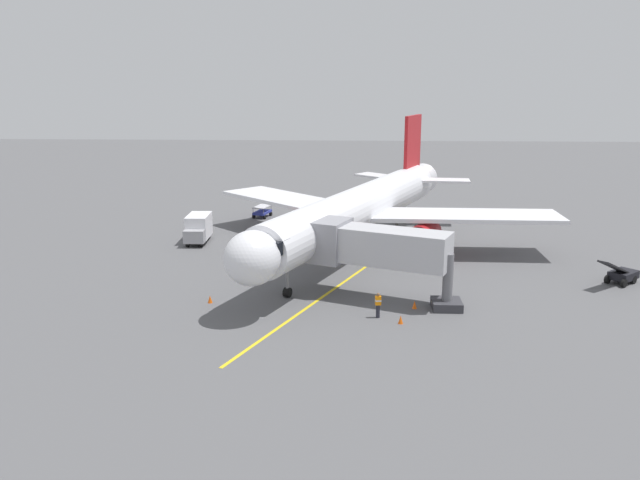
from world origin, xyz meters
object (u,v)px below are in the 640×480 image
at_px(ground_crew_marshaller, 378,305).
at_px(safety_cone_nose_right, 401,320).
at_px(airplane, 360,209).
at_px(safety_cone_wing_port, 210,299).
at_px(box_truck_starboard_side, 198,228).
at_px(safety_cone_wing_starboard, 240,277).
at_px(jet_bridge, 370,247).
at_px(baggage_cart_portside, 262,211).
at_px(safety_cone_nose_left, 415,305).
at_px(belt_loader_near_nose, 622,274).

height_order(ground_crew_marshaller, safety_cone_nose_right, ground_crew_marshaller).
xyz_separation_m(airplane, safety_cone_wing_port, (10.58, 14.25, -3.73)).
distance_m(box_truck_starboard_side, safety_cone_nose_right, 27.24).
height_order(safety_cone_nose_right, safety_cone_wing_starboard, same).
relative_size(jet_bridge, ground_crew_marshaller, 6.56).
xyz_separation_m(baggage_cart_portside, safety_cone_nose_left, (-14.51, 29.56, -0.38)).
bearing_deg(baggage_cart_portside, jet_bridge, 112.82).
height_order(safety_cone_nose_right, safety_cone_wing_port, same).
relative_size(box_truck_starboard_side, safety_cone_wing_port, 8.46).
bearing_deg(airplane, safety_cone_wing_port, 53.42).
xyz_separation_m(ground_crew_marshaller, safety_cone_nose_right, (-1.42, 1.03, -0.61)).
bearing_deg(baggage_cart_portside, safety_cone_nose_left, 116.15).
bearing_deg(safety_cone_nose_left, box_truck_starboard_side, -42.76).
xyz_separation_m(belt_loader_near_nose, baggage_cart_portside, (30.91, -23.08, -0.06)).
bearing_deg(safety_cone_wing_port, safety_cone_wing_starboard, -103.60).
height_order(baggage_cart_portside, safety_cone_nose_right, baggage_cart_portside).
bearing_deg(baggage_cart_portside, belt_loader_near_nose, 143.25).
bearing_deg(airplane, jet_bridge, 92.96).
xyz_separation_m(ground_crew_marshaller, baggage_cart_portside, (11.93, -31.41, -0.23)).
bearing_deg(safety_cone_wing_port, jet_bridge, -171.00).
height_order(jet_bridge, safety_cone_wing_port, jet_bridge).
relative_size(safety_cone_nose_right, safety_cone_wing_port, 1.00).
xyz_separation_m(baggage_cart_portside, safety_cone_nose_right, (-13.35, 32.44, -0.38)).
height_order(airplane, safety_cone_wing_port, airplane).
distance_m(box_truck_starboard_side, safety_cone_wing_starboard, 13.48).
relative_size(ground_crew_marshaller, baggage_cart_portside, 0.60).
height_order(airplane, baggage_cart_portside, airplane).
bearing_deg(safety_cone_nose_left, ground_crew_marshaller, 35.70).
distance_m(airplane, safety_cone_nose_left, 15.62).
bearing_deg(jet_bridge, safety_cone_wing_port, 9.00).
xyz_separation_m(ground_crew_marshaller, box_truck_starboard_side, (16.48, -19.47, 0.50)).
relative_size(belt_loader_near_nose, box_truck_starboard_side, 0.90).
bearing_deg(box_truck_starboard_side, ground_crew_marshaller, 130.25).
relative_size(ground_crew_marshaller, safety_cone_nose_right, 3.11).
bearing_deg(jet_bridge, safety_cone_nose_right, 109.97).
distance_m(airplane, ground_crew_marshaller, 16.90).
bearing_deg(jet_bridge, box_truck_starboard_side, -43.79).
xyz_separation_m(box_truck_starboard_side, safety_cone_wing_port, (-4.82, 17.16, -1.11)).
height_order(box_truck_starboard_side, safety_cone_nose_right, box_truck_starboard_side).
xyz_separation_m(baggage_cart_portside, safety_cone_wing_starboard, (-1.52, 23.92, -0.38)).
bearing_deg(ground_crew_marshaller, airplane, -86.24).
relative_size(airplane, baggage_cart_portside, 13.43).
xyz_separation_m(airplane, box_truck_starboard_side, (15.39, -2.90, -2.62)).
distance_m(box_truck_starboard_side, safety_cone_nose_left, 25.98).
height_order(airplane, ground_crew_marshaller, airplane).
distance_m(baggage_cart_portside, safety_cone_nose_left, 32.93).
bearing_deg(box_truck_starboard_side, airplane, 169.32).
distance_m(airplane, safety_cone_nose_right, 18.17).
bearing_deg(jet_bridge, safety_cone_wing_starboard, -18.78).
bearing_deg(box_truck_starboard_side, safety_cone_wing_port, 105.68).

